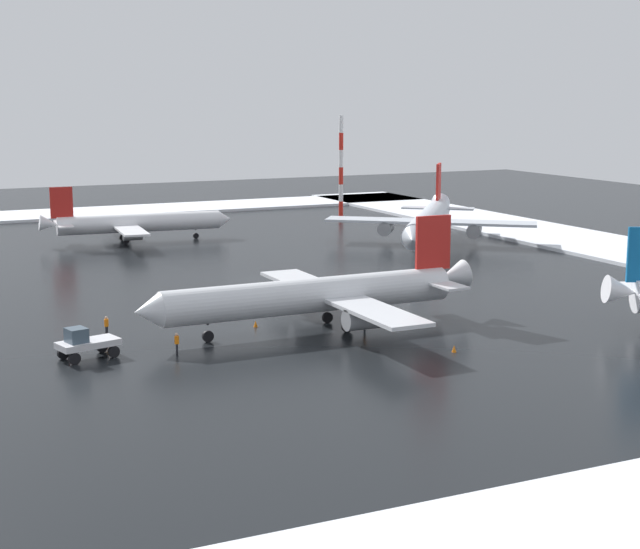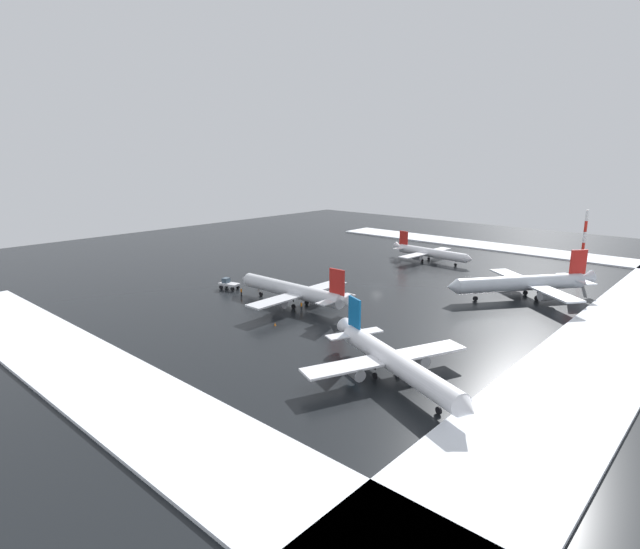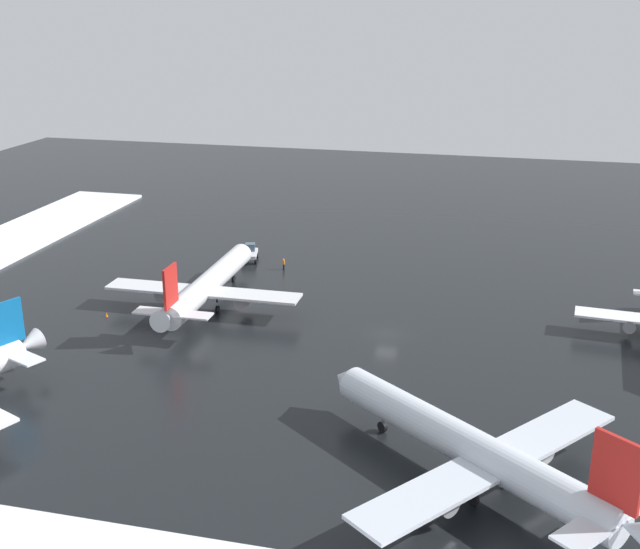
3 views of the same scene
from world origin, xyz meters
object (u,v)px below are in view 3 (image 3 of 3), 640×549
(airplane_parked_starboard, at_px, (208,285))
(pushback_tug, at_px, (250,252))
(airplane_foreground_jet, at_px, (473,449))
(ground_crew_mid_apron, at_px, (224,267))
(ground_crew_by_nose_gear, at_px, (284,263))
(ground_crew_near_tug, at_px, (186,308))
(traffic_cone_mid_line, at_px, (106,315))
(traffic_cone_near_nose, at_px, (243,295))

(airplane_parked_starboard, bearing_deg, pushback_tug, 2.40)
(airplane_foreground_jet, relative_size, ground_crew_mid_apron, 16.78)
(pushback_tug, xyz_separation_m, ground_crew_mid_apron, (-1.75, -6.68, -0.31))
(airplane_parked_starboard, xyz_separation_m, airplane_foreground_jet, (36.15, -33.07, 0.30))
(ground_crew_by_nose_gear, xyz_separation_m, ground_crew_mid_apron, (-8.07, -3.59, 0.00))
(ground_crew_near_tug, bearing_deg, ground_crew_by_nose_gear, -163.86)
(ground_crew_near_tug, distance_m, traffic_cone_mid_line, 10.12)
(airplane_foreground_jet, bearing_deg, traffic_cone_mid_line, 8.37)
(ground_crew_by_nose_gear, bearing_deg, traffic_cone_near_nose, 23.00)
(airplane_foreground_jet, relative_size, ground_crew_by_nose_gear, 16.78)
(ground_crew_by_nose_gear, height_order, traffic_cone_near_nose, ground_crew_by_nose_gear)
(airplane_parked_starboard, distance_m, pushback_tug, 20.09)
(airplane_foreground_jet, height_order, pushback_tug, airplane_foreground_jet)
(airplane_foreground_jet, distance_m, ground_crew_near_tug, 47.85)
(airplane_parked_starboard, height_order, ground_crew_near_tug, airplane_parked_starboard)
(ground_crew_by_nose_gear, distance_m, traffic_cone_near_nose, 12.66)
(ground_crew_near_tug, height_order, traffic_cone_mid_line, ground_crew_near_tug)
(ground_crew_near_tug, xyz_separation_m, ground_crew_by_nose_gear, (6.91, 20.62, 0.00))
(ground_crew_by_nose_gear, xyz_separation_m, traffic_cone_near_nose, (-2.12, -12.46, -0.70))
(airplane_parked_starboard, relative_size, pushback_tug, 6.21)
(ground_crew_mid_apron, height_order, traffic_cone_near_nose, ground_crew_mid_apron)
(ground_crew_near_tug, distance_m, traffic_cone_near_nose, 9.49)
(ground_crew_by_nose_gear, bearing_deg, ground_crew_mid_apron, -33.32)
(ground_crew_near_tug, bearing_deg, traffic_cone_near_nose, -175.74)
(ground_crew_by_nose_gear, bearing_deg, ground_crew_near_tug, 14.13)
(traffic_cone_near_nose, bearing_deg, ground_crew_near_tug, -120.42)
(airplane_foreground_jet, distance_m, ground_crew_by_nose_gear, 58.75)
(traffic_cone_mid_line, bearing_deg, traffic_cone_near_nose, 37.04)
(airplane_parked_starboard, height_order, ground_crew_by_nose_gear, airplane_parked_starboard)
(airplane_parked_starboard, xyz_separation_m, ground_crew_mid_apron, (-2.72, 13.31, -2.08))
(airplane_foreground_jet, bearing_deg, ground_crew_by_nose_gear, -20.73)
(ground_crew_mid_apron, xyz_separation_m, traffic_cone_near_nose, (5.94, -8.87, -0.70))
(ground_crew_near_tug, bearing_deg, traffic_cone_mid_line, -39.34)
(airplane_foreground_jet, bearing_deg, ground_crew_mid_apron, -12.41)
(airplane_parked_starboard, distance_m, traffic_cone_near_nose, 6.15)
(airplane_foreground_jet, distance_m, traffic_cone_near_nose, 50.00)
(ground_crew_near_tug, relative_size, ground_crew_by_nose_gear, 1.00)
(airplane_parked_starboard, relative_size, traffic_cone_near_nose, 56.36)
(ground_crew_mid_apron, xyz_separation_m, traffic_cone_mid_line, (-8.56, -19.81, -0.70))
(ground_crew_near_tug, bearing_deg, airplane_parked_starboard, -168.22)
(ground_crew_mid_apron, distance_m, traffic_cone_mid_line, 21.59)
(traffic_cone_near_nose, bearing_deg, pushback_tug, 105.10)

